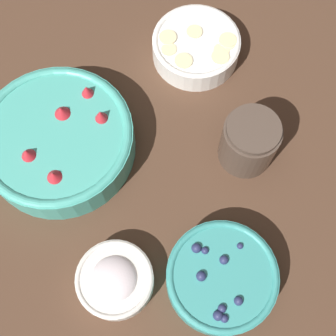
# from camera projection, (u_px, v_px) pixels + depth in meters

# --- Properties ---
(ground_plane) EXTENTS (4.00, 4.00, 0.00)m
(ground_plane) POSITION_uv_depth(u_px,v_px,m) (124.00, 198.00, 0.79)
(ground_plane) COLOR #4C3323
(bowl_strawberries) EXTENTS (0.26, 0.26, 0.09)m
(bowl_strawberries) POSITION_uv_depth(u_px,v_px,m) (58.00, 140.00, 0.79)
(bowl_strawberries) COLOR #47AD9E
(bowl_strawberries) RESTS_ON ground_plane
(bowl_blueberries) EXTENTS (0.17, 0.17, 0.06)m
(bowl_blueberries) POSITION_uv_depth(u_px,v_px,m) (221.00, 278.00, 0.71)
(bowl_blueberries) COLOR teal
(bowl_blueberries) RESTS_ON ground_plane
(bowl_bananas) EXTENTS (0.16, 0.16, 0.05)m
(bowl_bananas) POSITION_uv_depth(u_px,v_px,m) (196.00, 46.00, 0.87)
(bowl_bananas) COLOR white
(bowl_bananas) RESTS_ON ground_plane
(bowl_cream) EXTENTS (0.12, 0.12, 0.05)m
(bowl_cream) POSITION_uv_depth(u_px,v_px,m) (115.00, 280.00, 0.72)
(bowl_cream) COLOR silver
(bowl_cream) RESTS_ON ground_plane
(jar_chocolate) EXTENTS (0.10, 0.10, 0.10)m
(jar_chocolate) POSITION_uv_depth(u_px,v_px,m) (249.00, 143.00, 0.78)
(jar_chocolate) COLOR #4C3D33
(jar_chocolate) RESTS_ON ground_plane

